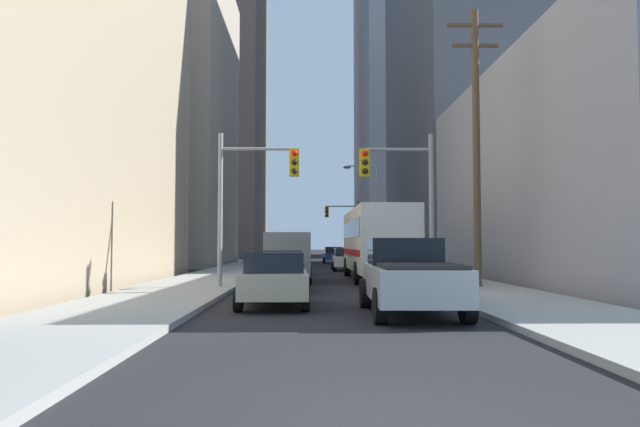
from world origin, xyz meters
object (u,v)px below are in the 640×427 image
Objects in this scene: cargo_van_grey at (288,254)px; sedan_white at (347,259)px; traffic_signal_far_right at (344,221)px; traffic_signal_near_right at (401,186)px; traffic_signal_near_left at (254,185)px; sedan_beige at (275,279)px; sedan_blue at (333,255)px; city_bus at (376,241)px; sedan_black at (290,261)px; pickup_truck_silver at (410,277)px; sedan_green at (280,271)px.

cargo_van_grey is 12.56m from sedan_white.
traffic_signal_near_right is at bearing -89.70° from traffic_signal_far_right.
traffic_signal_near_right is (5.62, -0.00, -0.01)m from traffic_signal_near_left.
traffic_signal_near_left reaches higher than sedan_beige.
traffic_signal_near_left reaches higher than sedan_blue.
city_bus is 8.59m from traffic_signal_near_left.
sedan_black is (-0.12, 6.59, -0.52)m from cargo_van_grey.
traffic_signal_near_left and traffic_signal_near_right have the same top height.
traffic_signal_far_right reaches higher than pickup_truck_silver.
traffic_signal_near_right is at bearing -68.39° from sedan_black.
sedan_black is at bearing 85.02° from traffic_signal_near_left.
cargo_van_grey is 7.27m from traffic_signal_near_right.
pickup_truck_silver is 1.28× the size of sedan_beige.
traffic_signal_far_right is at bearing 81.15° from traffic_signal_near_left.
city_bus is at bearing 17.44° from cargo_van_grey.
sedan_white is 18.00m from traffic_signal_near_left.
pickup_truck_silver is at bearing -89.71° from sedan_blue.
cargo_van_grey is 1.23× the size of sedan_black.
traffic_signal_near_left reaches higher than sedan_black.
cargo_van_grey is 1.23× the size of sedan_beige.
sedan_white is at bearing 56.58° from sedan_black.
pickup_truck_silver is (-0.79, -14.38, -1.00)m from city_bus.
cargo_van_grey is at bearing -96.62° from sedan_blue.
traffic_signal_near_left is 35.33m from traffic_signal_far_right.
sedan_black is 0.71× the size of traffic_signal_near_left.
sedan_blue is (-0.23, 15.91, 0.00)m from sedan_white.
pickup_truck_silver is at bearing -79.67° from sedan_black.
sedan_blue is at bearing -118.96° from traffic_signal_far_right.
sedan_green is (-0.09, 5.48, 0.00)m from sedan_beige.
pickup_truck_silver is 8.21m from sedan_green.
cargo_van_grey is at bearing -98.19° from traffic_signal_far_right.
sedan_white is at bearing 78.57° from sedan_green.
traffic_signal_near_right reaches higher than sedan_white.
traffic_signal_near_right reaches higher than sedan_beige.
pickup_truck_silver is 9.73m from traffic_signal_near_left.
sedan_green is 18.06m from sedan_white.
pickup_truck_silver is at bearing -97.30° from traffic_signal_near_right.
traffic_signal_near_left is (-1.04, 0.61, 3.24)m from sedan_green.
sedan_green is at bearing -91.00° from cargo_van_grey.
sedan_blue is at bearing 83.38° from cargo_van_grey.
sedan_green is 0.99× the size of sedan_blue.
sedan_blue is at bearing 82.43° from traffic_signal_near_left.
cargo_van_grey is 11.14m from sedan_beige.
sedan_black is 23.92m from traffic_signal_far_right.
sedan_white is (0.03, 25.10, -0.16)m from pickup_truck_silver.
traffic_signal_near_right is at bearing 82.70° from pickup_truck_silver.
pickup_truck_silver is 1.30× the size of sedan_green.
traffic_signal_near_left is at bearing -102.72° from cargo_van_grey.
pickup_truck_silver is 0.91× the size of traffic_signal_near_right.
city_bus is at bearing 71.16° from sedan_beige.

